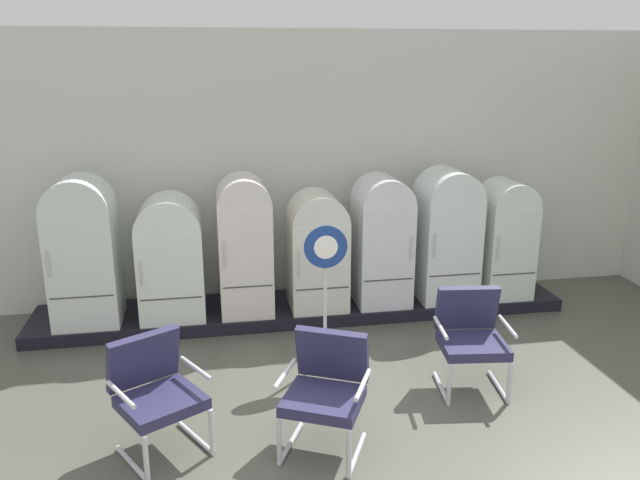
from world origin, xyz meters
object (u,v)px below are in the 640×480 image
at_px(refrigerator_2, 244,241).
at_px(refrigerator_3, 317,247).
at_px(armchair_center, 326,386).
at_px(refrigerator_0, 83,247).
at_px(refrigerator_5, 446,231).
at_px(armchair_left, 155,389).
at_px(sign_stand, 325,301).
at_px(armchair_right, 471,333).
at_px(refrigerator_4, 382,236).
at_px(refrigerator_1, 170,254).
at_px(refrigerator_6, 505,235).

relative_size(refrigerator_2, refrigerator_3, 1.16).
bearing_deg(armchair_center, refrigerator_2, 100.24).
relative_size(refrigerator_0, refrigerator_5, 1.03).
bearing_deg(armchair_left, refrigerator_0, 110.77).
distance_m(refrigerator_3, sign_stand, 1.20).
distance_m(refrigerator_0, armchair_right, 4.12).
relative_size(armchair_left, armchair_right, 1.00).
xyz_separation_m(refrigerator_5, armchair_left, (-3.23, -2.35, -0.45)).
bearing_deg(armchair_right, sign_stand, 152.32).
xyz_separation_m(refrigerator_4, armchair_center, (-1.14, -2.53, -0.42)).
bearing_deg(refrigerator_5, refrigerator_1, 179.90).
height_order(refrigerator_2, armchair_left, refrigerator_2).
bearing_deg(armchair_right, refrigerator_2, 136.68).
xyz_separation_m(refrigerator_3, armchair_center, (-0.37, -2.52, -0.33)).
bearing_deg(sign_stand, refrigerator_0, 154.23).
xyz_separation_m(refrigerator_2, refrigerator_4, (1.59, 0.00, -0.03)).
relative_size(armchair_right, armchair_center, 1.00).
distance_m(refrigerator_6, sign_stand, 2.69).
distance_m(refrigerator_6, armchair_right, 2.19).
height_order(refrigerator_5, armchair_center, refrigerator_5).
xyz_separation_m(refrigerator_5, refrigerator_6, (0.74, -0.03, -0.08)).
height_order(refrigerator_0, armchair_center, refrigerator_0).
bearing_deg(refrigerator_4, refrigerator_1, 179.76).
distance_m(refrigerator_6, armchair_left, 4.61).
bearing_deg(sign_stand, refrigerator_2, 120.74).
distance_m(refrigerator_3, refrigerator_4, 0.77).
bearing_deg(refrigerator_2, armchair_left, -109.76).
bearing_deg(armchair_right, refrigerator_3, 121.38).
bearing_deg(refrigerator_4, armchair_center, -114.15).
xyz_separation_m(refrigerator_5, armchair_right, (-0.45, -1.84, -0.45)).
xyz_separation_m(armchair_left, sign_stand, (1.54, 1.16, 0.15)).
xyz_separation_m(refrigerator_4, refrigerator_5, (0.79, 0.00, 0.03)).
xyz_separation_m(refrigerator_0, refrigerator_3, (2.55, 0.00, -0.14)).
distance_m(refrigerator_2, refrigerator_3, 0.84).
height_order(refrigerator_2, refrigerator_3, refrigerator_2).
bearing_deg(sign_stand, armchair_left, -143.00).
relative_size(refrigerator_0, refrigerator_1, 1.18).
bearing_deg(refrigerator_1, refrigerator_0, -178.65).
height_order(refrigerator_1, armchair_center, refrigerator_1).
height_order(refrigerator_6, armchair_center, refrigerator_6).
xyz_separation_m(refrigerator_1, refrigerator_3, (1.65, -0.02, -0.00)).
bearing_deg(refrigerator_1, refrigerator_3, -0.69).
bearing_deg(armchair_right, refrigerator_1, 146.25).
height_order(refrigerator_0, sign_stand, refrigerator_0).
height_order(refrigerator_0, refrigerator_1, refrigerator_0).
distance_m(refrigerator_5, refrigerator_6, 0.74).
bearing_deg(armchair_left, refrigerator_5, 36.07).
bearing_deg(refrigerator_6, refrigerator_1, 179.45).
height_order(refrigerator_5, armchair_right, refrigerator_5).
distance_m(refrigerator_0, refrigerator_4, 3.32).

